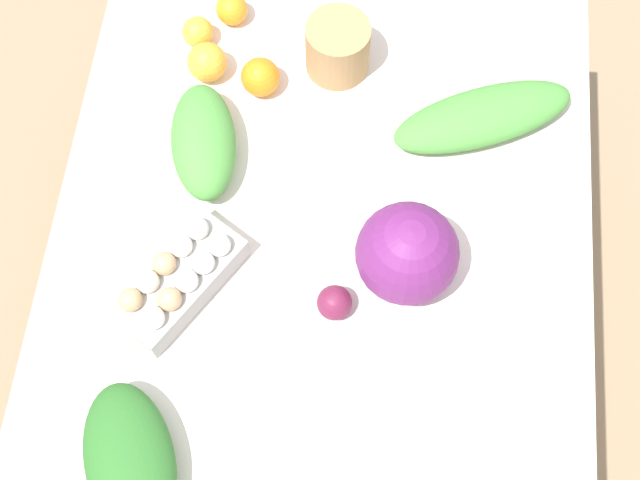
{
  "coord_description": "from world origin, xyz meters",
  "views": [
    {
      "loc": [
        -0.67,
        -0.07,
        2.27
      ],
      "look_at": [
        0.0,
        0.0,
        0.73
      ],
      "focal_mm": 50.0,
      "sensor_mm": 36.0,
      "label": 1
    }
  ],
  "objects_px": {
    "egg_carton": "(178,278)",
    "greens_bunch_scallion": "(204,141)",
    "orange_0": "(207,62)",
    "orange_3": "(232,9)",
    "orange_1": "(198,32)",
    "beet_root": "(334,303)",
    "cabbage_purple": "(407,253)",
    "greens_bunch_kale": "(483,117)",
    "paper_bag": "(338,48)",
    "greens_bunch_beet_tops": "(130,460)",
    "orange_2": "(260,77)"
  },
  "relations": [
    {
      "from": "cabbage_purple",
      "to": "paper_bag",
      "type": "bearing_deg",
      "value": 20.38
    },
    {
      "from": "cabbage_purple",
      "to": "greens_bunch_kale",
      "type": "relative_size",
      "value": 0.5
    },
    {
      "from": "cabbage_purple",
      "to": "orange_2",
      "type": "bearing_deg",
      "value": 39.96
    },
    {
      "from": "greens_bunch_beet_tops",
      "to": "orange_2",
      "type": "distance_m",
      "value": 0.79
    },
    {
      "from": "egg_carton",
      "to": "greens_bunch_scallion",
      "type": "xyz_separation_m",
      "value": [
        0.28,
        -0.0,
        0.01
      ]
    },
    {
      "from": "greens_bunch_beet_tops",
      "to": "greens_bunch_kale",
      "type": "xyz_separation_m",
      "value": [
        0.74,
        -0.57,
        -0.01
      ]
    },
    {
      "from": "greens_bunch_scallion",
      "to": "orange_1",
      "type": "bearing_deg",
      "value": 12.02
    },
    {
      "from": "cabbage_purple",
      "to": "paper_bag",
      "type": "xyz_separation_m",
      "value": [
        0.45,
        0.17,
        -0.03
      ]
    },
    {
      "from": "cabbage_purple",
      "to": "orange_1",
      "type": "distance_m",
      "value": 0.67
    },
    {
      "from": "greens_bunch_scallion",
      "to": "orange_2",
      "type": "relative_size",
      "value": 3.21
    },
    {
      "from": "orange_1",
      "to": "greens_bunch_kale",
      "type": "bearing_deg",
      "value": -103.74
    },
    {
      "from": "greens_bunch_kale",
      "to": "orange_2",
      "type": "distance_m",
      "value": 0.46
    },
    {
      "from": "egg_carton",
      "to": "greens_bunch_kale",
      "type": "distance_m",
      "value": 0.68
    },
    {
      "from": "egg_carton",
      "to": "paper_bag",
      "type": "bearing_deg",
      "value": -172.47
    },
    {
      "from": "paper_bag",
      "to": "greens_bunch_beet_tops",
      "type": "bearing_deg",
      "value": 162.78
    },
    {
      "from": "greens_bunch_kale",
      "to": "greens_bunch_scallion",
      "type": "xyz_separation_m",
      "value": [
        -0.12,
        0.54,
        0.01
      ]
    },
    {
      "from": "paper_bag",
      "to": "orange_0",
      "type": "bearing_deg",
      "value": 100.62
    },
    {
      "from": "orange_1",
      "to": "orange_2",
      "type": "distance_m",
      "value": 0.18
    },
    {
      "from": "cabbage_purple",
      "to": "greens_bunch_kale",
      "type": "distance_m",
      "value": 0.37
    },
    {
      "from": "paper_bag",
      "to": "greens_bunch_kale",
      "type": "relative_size",
      "value": 0.35
    },
    {
      "from": "beet_root",
      "to": "orange_1",
      "type": "relative_size",
      "value": 1.0
    },
    {
      "from": "beet_root",
      "to": "orange_1",
      "type": "xyz_separation_m",
      "value": [
        0.57,
        0.34,
        0.0
      ]
    },
    {
      "from": "cabbage_purple",
      "to": "greens_bunch_kale",
      "type": "bearing_deg",
      "value": -21.79
    },
    {
      "from": "paper_bag",
      "to": "orange_2",
      "type": "relative_size",
      "value": 1.65
    },
    {
      "from": "egg_carton",
      "to": "paper_bag",
      "type": "height_order",
      "value": "paper_bag"
    },
    {
      "from": "egg_carton",
      "to": "orange_0",
      "type": "height_order",
      "value": "egg_carton"
    },
    {
      "from": "paper_bag",
      "to": "greens_bunch_kale",
      "type": "xyz_separation_m",
      "value": [
        -0.12,
        -0.3,
        -0.02
      ]
    },
    {
      "from": "greens_bunch_scallion",
      "to": "orange_0",
      "type": "height_order",
      "value": "greens_bunch_scallion"
    },
    {
      "from": "orange_1",
      "to": "orange_2",
      "type": "xyz_separation_m",
      "value": [
        -0.1,
        -0.15,
        0.01
      ]
    },
    {
      "from": "greens_bunch_beet_tops",
      "to": "orange_2",
      "type": "height_order",
      "value": "greens_bunch_beet_tops"
    },
    {
      "from": "egg_carton",
      "to": "orange_1",
      "type": "distance_m",
      "value": 0.56
    },
    {
      "from": "cabbage_purple",
      "to": "orange_0",
      "type": "height_order",
      "value": "cabbage_purple"
    },
    {
      "from": "paper_bag",
      "to": "greens_bunch_scallion",
      "type": "bearing_deg",
      "value": 135.07
    },
    {
      "from": "orange_3",
      "to": "cabbage_purple",
      "type": "bearing_deg",
      "value": -143.67
    },
    {
      "from": "orange_0",
      "to": "orange_1",
      "type": "xyz_separation_m",
      "value": [
        0.08,
        0.03,
        -0.01
      ]
    },
    {
      "from": "cabbage_purple",
      "to": "orange_2",
      "type": "xyz_separation_m",
      "value": [
        0.38,
        0.32,
        -0.05
      ]
    },
    {
      "from": "greens_bunch_kale",
      "to": "orange_1",
      "type": "bearing_deg",
      "value": 76.26
    },
    {
      "from": "paper_bag",
      "to": "greens_bunch_beet_tops",
      "type": "relative_size",
      "value": 0.48
    },
    {
      "from": "egg_carton",
      "to": "greens_bunch_scallion",
      "type": "height_order",
      "value": "greens_bunch_scallion"
    },
    {
      "from": "egg_carton",
      "to": "paper_bag",
      "type": "xyz_separation_m",
      "value": [
        0.52,
        -0.24,
        0.02
      ]
    },
    {
      "from": "cabbage_purple",
      "to": "orange_0",
      "type": "distance_m",
      "value": 0.59
    },
    {
      "from": "cabbage_purple",
      "to": "orange_1",
      "type": "bearing_deg",
      "value": 43.95
    },
    {
      "from": "greens_bunch_beet_tops",
      "to": "greens_bunch_scallion",
      "type": "relative_size",
      "value": 1.06
    },
    {
      "from": "paper_bag",
      "to": "orange_0",
      "type": "xyz_separation_m",
      "value": [
        -0.05,
        0.26,
        -0.02
      ]
    },
    {
      "from": "greens_bunch_scallion",
      "to": "orange_1",
      "type": "relative_size",
      "value": 3.93
    },
    {
      "from": "beet_root",
      "to": "cabbage_purple",
      "type": "bearing_deg",
      "value": -55.15
    },
    {
      "from": "beet_root",
      "to": "orange_0",
      "type": "relative_size",
      "value": 0.8
    },
    {
      "from": "beet_root",
      "to": "orange_0",
      "type": "height_order",
      "value": "orange_0"
    },
    {
      "from": "orange_0",
      "to": "orange_3",
      "type": "relative_size",
      "value": 1.21
    },
    {
      "from": "beet_root",
      "to": "orange_1",
      "type": "bearing_deg",
      "value": 31.22
    }
  ]
}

